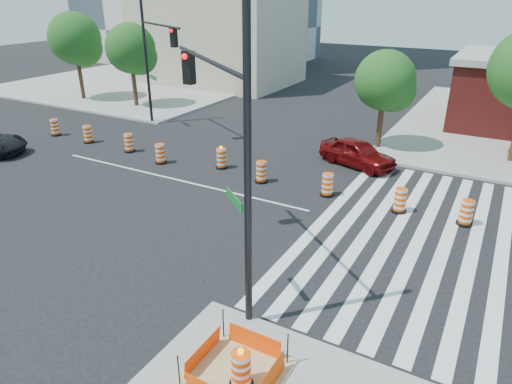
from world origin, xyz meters
TOP-DOWN VIEW (x-y plane):
  - ground at (0.00, 0.00)m, footprint 120.00×120.00m
  - sidewalk_nw at (-18.00, 18.00)m, footprint 22.00×22.00m
  - crosswalk_east at (10.95, 0.00)m, footprint 6.75×13.50m
  - lane_centerline at (0.00, 0.00)m, footprint 14.00×0.12m
  - excavation_pit at (9.00, -9.00)m, footprint 2.20×2.20m
  - beige_midrise at (-12.00, 22.00)m, footprint 14.00×10.00m
  - red_coupe at (7.02, 6.07)m, footprint 4.37×2.84m
  - signal_pole_se at (6.93, -6.03)m, footprint 4.95×4.05m
  - signal_pole_nw at (-6.16, 6.34)m, footprint 5.40×3.20m
  - pit_drum at (9.30, -9.22)m, footprint 0.56×0.56m
  - tree_north_a at (-17.14, 9.86)m, footprint 4.01×4.01m
  - tree_north_b at (-11.68, 10.14)m, footprint 3.64×3.63m
  - tree_north_c at (7.26, 9.30)m, footprint 3.26×3.21m
  - median_drum_0 at (-10.90, 2.05)m, footprint 0.60×0.60m
  - median_drum_1 at (-8.00, 2.03)m, footprint 0.60×0.60m
  - median_drum_2 at (-4.72, 1.98)m, footprint 0.60×0.60m
  - median_drum_3 at (-1.99, 1.41)m, footprint 0.60×0.60m
  - median_drum_4 at (1.17, 2.37)m, footprint 0.60×0.60m
  - median_drum_5 at (3.81, 1.74)m, footprint 0.60×0.60m
  - median_drum_6 at (7.06, 1.80)m, footprint 0.60×0.60m
  - median_drum_7 at (10.22, 1.73)m, footprint 0.60×0.60m
  - median_drum_8 at (12.68, 1.84)m, footprint 0.60×0.60m

SIDE VIEW (x-z plane):
  - ground at x=0.00m, z-range 0.00..0.00m
  - lane_centerline at x=0.00m, z-range 0.00..0.01m
  - crosswalk_east at x=10.95m, z-range 0.00..0.01m
  - sidewalk_nw at x=-18.00m, z-range 0.00..0.15m
  - excavation_pit at x=9.00m, z-range -0.23..0.67m
  - median_drum_0 at x=-10.90m, z-range -0.03..0.99m
  - median_drum_1 at x=-8.00m, z-range -0.03..0.99m
  - median_drum_2 at x=-4.72m, z-range -0.03..0.99m
  - median_drum_3 at x=-1.99m, z-range -0.03..0.99m
  - median_drum_5 at x=3.81m, z-range -0.03..0.99m
  - median_drum_6 at x=7.06m, z-range -0.03..0.99m
  - median_drum_7 at x=10.22m, z-range -0.03..0.99m
  - median_drum_8 at x=12.68m, z-range -0.03..0.99m
  - median_drum_4 at x=1.17m, z-range -0.10..1.08m
  - pit_drum at x=9.30m, z-range 0.06..1.16m
  - red_coupe at x=7.02m, z-range 0.00..1.38m
  - tree_north_c at x=7.26m, z-range 0.93..6.40m
  - tree_north_b at x=-11.68m, z-range 1.05..7.22m
  - tree_north_a at x=-17.14m, z-range 1.17..7.98m
  - signal_pole_nw at x=-6.16m, z-range 0.92..9.05m
  - beige_midrise at x=-12.00m, z-range 0.00..10.00m
  - signal_pole_se at x=6.93m, z-range 0.93..9.21m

